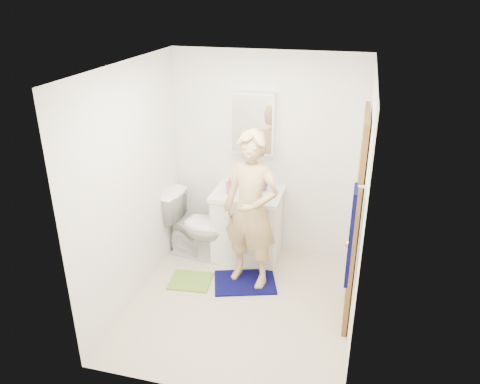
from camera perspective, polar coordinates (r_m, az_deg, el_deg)
name	(u,v)px	position (r m, az deg, el deg)	size (l,w,h in m)	color
floor	(240,304)	(4.99, 0.02, -13.48)	(2.20, 2.40, 0.02)	beige
ceiling	(240,65)	(4.01, 0.02, 15.18)	(2.20, 2.40, 0.02)	white
wall_back	(266,156)	(5.45, 3.23, 4.40)	(2.20, 0.02, 2.40)	white
wall_front	(197,267)	(3.35, -5.26, -9.14)	(2.20, 0.02, 2.40)	white
wall_left	(132,186)	(4.74, -13.09, 0.69)	(0.02, 2.40, 2.40)	white
wall_right	(362,211)	(4.25, 14.69, -2.29)	(0.02, 2.40, 2.40)	white
vanity_cabinet	(247,227)	(5.54, 0.90, -4.27)	(0.75, 0.55, 0.80)	white
countertop	(248,194)	(5.36, 0.93, -0.26)	(0.79, 0.59, 0.05)	white
sink_basin	(248,193)	(5.35, 0.93, -0.12)	(0.40, 0.40, 0.03)	white
faucet	(251,181)	(5.48, 1.38, 1.29)	(0.03, 0.03, 0.12)	silver
medicine_cabinet	(253,123)	(5.30, 1.57, 8.38)	(0.50, 0.12, 0.70)	white
mirror_panel	(252,125)	(5.24, 1.41, 8.20)	(0.46, 0.01, 0.66)	white
door	(356,221)	(4.46, 13.92, -3.42)	(0.05, 0.80, 2.05)	brown
door_knob	(349,244)	(4.21, 13.14, -6.22)	(0.07, 0.07, 0.07)	gold
towel	(351,236)	(3.71, 13.37, -5.25)	(0.03, 0.24, 0.80)	#06063F
towel_hook	(362,186)	(3.53, 14.65, 0.65)	(0.02, 0.02, 0.06)	silver
toilet	(197,225)	(5.60, -5.31, -4.03)	(0.45, 0.79, 0.81)	white
bath_mat	(245,282)	(5.26, 0.60, -10.94)	(0.67, 0.48, 0.02)	#06063F
green_rug	(191,281)	(5.31, -6.05, -10.73)	(0.45, 0.38, 0.02)	#76A236
soap_dispenser	(230,185)	(5.30, -1.27, 0.86)	(0.08, 0.09, 0.18)	#C55C61
toothbrush_cup	(262,186)	(5.37, 2.71, 0.70)	(0.13, 0.13, 0.10)	#553B81
man	(251,211)	(4.85, 1.34, -2.29)	(0.62, 0.41, 1.71)	tan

